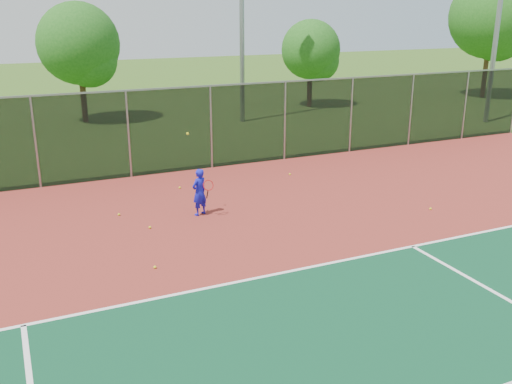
% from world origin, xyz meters
% --- Properties ---
extents(ground, '(120.00, 120.00, 0.00)m').
position_xyz_m(ground, '(0.00, 0.00, 0.00)').
color(ground, '#305317').
rests_on(ground, ground).
extents(court_apron, '(30.00, 20.00, 0.02)m').
position_xyz_m(court_apron, '(0.00, 2.00, 0.01)').
color(court_apron, maroon).
rests_on(court_apron, ground).
extents(fence_back, '(30.00, 0.06, 3.03)m').
position_xyz_m(fence_back, '(0.00, 12.00, 1.56)').
color(fence_back, black).
rests_on(fence_back, court_apron).
extents(tennis_player, '(0.59, 0.66, 2.40)m').
position_xyz_m(tennis_player, '(-2.06, 7.35, 0.70)').
color(tennis_player, '#1415BD').
rests_on(tennis_player, court_apron).
extents(practice_ball_0, '(0.07, 0.07, 0.07)m').
position_xyz_m(practice_ball_0, '(-4.14, 4.40, 0.06)').
color(practice_ball_0, yellow).
rests_on(practice_ball_0, court_apron).
extents(practice_ball_1, '(0.07, 0.07, 0.07)m').
position_xyz_m(practice_ball_1, '(2.16, 9.89, 0.06)').
color(practice_ball_1, yellow).
rests_on(practice_ball_1, court_apron).
extents(practice_ball_2, '(0.07, 0.07, 0.07)m').
position_xyz_m(practice_ball_2, '(-4.19, 8.22, 0.06)').
color(practice_ball_2, yellow).
rests_on(practice_ball_2, court_apron).
extents(practice_ball_3, '(0.07, 0.07, 0.07)m').
position_xyz_m(practice_ball_3, '(4.23, 4.96, 0.06)').
color(practice_ball_3, yellow).
rests_on(practice_ball_3, court_apron).
extents(practice_ball_4, '(0.07, 0.07, 0.07)m').
position_xyz_m(practice_ball_4, '(-1.86, 9.96, 0.06)').
color(practice_ball_4, yellow).
rests_on(practice_ball_4, court_apron).
extents(practice_ball_5, '(0.07, 0.07, 0.07)m').
position_xyz_m(practice_ball_5, '(-3.63, 6.87, 0.06)').
color(practice_ball_5, yellow).
rests_on(practice_ball_5, court_apron).
extents(tree_back_left, '(4.09, 4.09, 6.00)m').
position_xyz_m(tree_back_left, '(-2.83, 23.08, 3.77)').
color(tree_back_left, '#3B2415').
rests_on(tree_back_left, ground).
extents(tree_back_mid, '(3.45, 3.45, 5.07)m').
position_xyz_m(tree_back_mid, '(10.18, 22.58, 3.18)').
color(tree_back_mid, '#3B2415').
rests_on(tree_back_mid, ground).
extents(tree_back_right, '(5.34, 5.34, 7.84)m').
position_xyz_m(tree_back_right, '(22.45, 21.07, 4.92)').
color(tree_back_right, '#3B2415').
rests_on(tree_back_right, ground).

